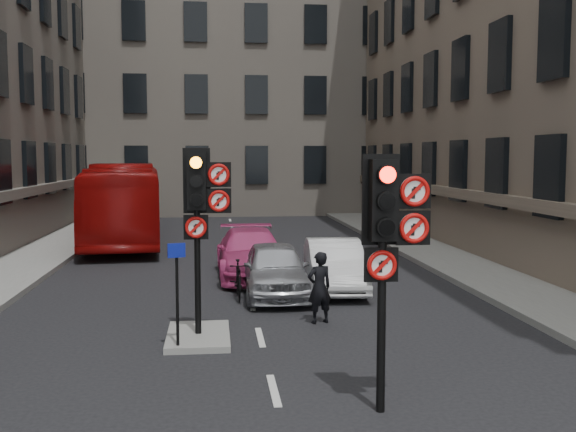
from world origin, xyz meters
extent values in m
cube|color=gray|center=(7.20, 12.00, 0.08)|extent=(3.00, 50.00, 0.16)
cube|color=gray|center=(-1.20, 5.00, 0.06)|extent=(1.20, 2.00, 0.12)
cube|color=#666056|center=(0.00, 38.00, 10.00)|extent=(30.00, 14.00, 20.00)
cylinder|color=black|center=(1.40, 1.00, 1.20)|extent=(0.12, 0.12, 2.40)
cube|color=black|center=(1.40, 1.00, 2.95)|extent=(0.36, 0.28, 1.10)
cube|color=black|center=(1.40, 1.13, 2.95)|extent=(0.52, 0.03, 1.25)
cylinder|color=#FF1407|center=(1.40, 0.76, 3.30)|extent=(0.22, 0.01, 0.22)
cylinder|color=black|center=(1.40, 0.76, 2.95)|extent=(0.22, 0.01, 0.22)
cylinder|color=black|center=(1.40, 0.76, 2.60)|extent=(0.22, 0.01, 0.22)
cube|color=black|center=(1.82, 0.98, 3.07)|extent=(0.47, 0.05, 0.47)
cylinder|color=white|center=(1.82, 0.94, 3.07)|extent=(0.41, 0.02, 0.41)
torus|color=#BF0C0A|center=(1.82, 0.93, 3.07)|extent=(0.41, 0.06, 0.41)
cube|color=#BF0C0A|center=(1.82, 0.92, 3.07)|extent=(0.25, 0.01, 0.25)
cube|color=black|center=(1.82, 0.98, 2.57)|extent=(0.47, 0.05, 0.47)
cylinder|color=white|center=(1.82, 0.94, 2.57)|extent=(0.41, 0.02, 0.41)
torus|color=#BF0C0A|center=(1.82, 0.93, 2.57)|extent=(0.41, 0.06, 0.41)
cube|color=#BF0C0A|center=(1.82, 0.92, 2.57)|extent=(0.25, 0.01, 0.25)
cube|color=black|center=(1.38, 0.98, 2.07)|extent=(0.47, 0.05, 0.47)
cylinder|color=white|center=(1.38, 0.94, 2.07)|extent=(0.41, 0.02, 0.41)
torus|color=#BF0C0A|center=(1.38, 0.93, 2.07)|extent=(0.41, 0.06, 0.41)
cube|color=#BF0C0A|center=(1.38, 0.92, 2.07)|extent=(0.25, 0.01, 0.25)
cylinder|color=black|center=(-1.20, 5.00, 1.32)|extent=(0.12, 0.12, 2.40)
cube|color=black|center=(-1.20, 5.00, 3.07)|extent=(0.36, 0.28, 1.10)
cube|color=black|center=(-1.20, 5.13, 3.07)|extent=(0.52, 0.03, 1.25)
cylinder|color=orange|center=(-1.20, 4.75, 3.42)|extent=(0.22, 0.02, 0.22)
cylinder|color=black|center=(-1.20, 4.75, 3.07)|extent=(0.22, 0.02, 0.22)
cylinder|color=black|center=(-1.20, 4.75, 2.72)|extent=(0.22, 0.02, 0.22)
cube|color=black|center=(-0.78, 4.98, 3.19)|extent=(0.47, 0.05, 0.47)
cylinder|color=white|center=(-0.78, 4.94, 3.19)|extent=(0.41, 0.02, 0.41)
torus|color=#BF0C0A|center=(-0.78, 4.92, 3.19)|extent=(0.41, 0.06, 0.41)
cube|color=#BF0C0A|center=(-0.78, 4.92, 3.19)|extent=(0.25, 0.02, 0.25)
cube|color=black|center=(-0.78, 4.98, 2.69)|extent=(0.47, 0.05, 0.47)
cylinder|color=white|center=(-0.78, 4.94, 2.69)|extent=(0.41, 0.02, 0.41)
torus|color=#BF0C0A|center=(-0.78, 4.92, 2.69)|extent=(0.41, 0.06, 0.41)
cube|color=#BF0C0A|center=(-0.78, 4.92, 2.69)|extent=(0.25, 0.02, 0.25)
cube|color=black|center=(-1.22, 4.98, 2.19)|extent=(0.47, 0.05, 0.47)
cylinder|color=white|center=(-1.22, 4.94, 2.19)|extent=(0.41, 0.02, 0.41)
torus|color=#BF0C0A|center=(-1.22, 4.92, 2.19)|extent=(0.41, 0.06, 0.41)
cube|color=#BF0C0A|center=(-1.22, 4.92, 2.19)|extent=(0.25, 0.02, 0.25)
imported|color=#A1A3A9|center=(0.65, 8.87, 0.68)|extent=(1.64, 4.02, 1.37)
imported|color=silver|center=(2.28, 9.47, 0.66)|extent=(1.67, 4.10, 1.32)
imported|color=#C33977|center=(0.19, 11.64, 0.69)|extent=(2.02, 4.80, 1.38)
imported|color=maroon|center=(-4.50, 20.11, 1.61)|extent=(3.68, 11.76, 3.22)
imported|color=black|center=(-0.29, 8.67, 0.47)|extent=(0.46, 1.57, 0.94)
imported|color=black|center=(1.33, 6.00, 0.77)|extent=(0.65, 0.53, 1.53)
cylinder|color=black|center=(-1.55, 4.20, 1.04)|extent=(0.06, 0.06, 1.83)
cube|color=#0D1A97|center=(-1.55, 4.15, 1.86)|extent=(0.32, 0.14, 0.26)
camera|label=1|loc=(-0.88, -7.89, 3.56)|focal=42.00mm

